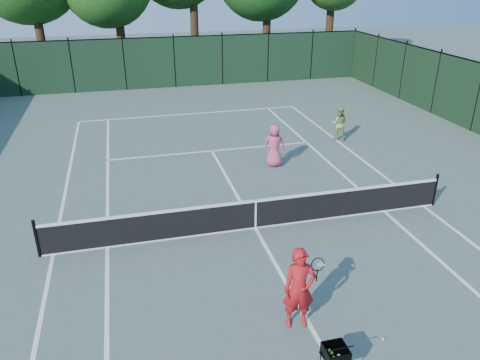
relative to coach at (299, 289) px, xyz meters
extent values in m
plane|color=#4C5D54|center=(0.24, 4.02, -0.91)|extent=(90.00, 90.00, 0.00)
cube|color=white|center=(-5.24, 4.02, -0.91)|extent=(0.10, 23.77, 0.01)
cube|color=white|center=(5.73, 4.02, -0.91)|extent=(0.10, 23.77, 0.01)
cube|color=white|center=(-3.87, 4.02, -0.91)|extent=(0.10, 23.77, 0.01)
cube|color=white|center=(4.36, 4.02, -0.91)|extent=(0.10, 23.77, 0.01)
cube|color=white|center=(0.24, 15.91, -0.91)|extent=(10.97, 0.10, 0.01)
cube|color=white|center=(0.24, 10.42, -0.91)|extent=(8.23, 0.10, 0.01)
cube|color=white|center=(0.24, 4.02, -0.91)|extent=(0.10, 12.80, 0.01)
cube|color=black|center=(0.24, 4.02, -0.45)|extent=(11.60, 0.03, 0.85)
cube|color=white|center=(0.24, 4.02, -0.03)|extent=(11.60, 0.05, 0.07)
cube|color=white|center=(0.24, 4.02, -0.89)|extent=(11.60, 0.05, 0.04)
cube|color=white|center=(0.24, 4.02, -0.45)|extent=(0.05, 0.04, 0.91)
cylinder|color=black|center=(-5.56, 4.02, -0.38)|extent=(0.09, 0.09, 1.06)
cylinder|color=black|center=(6.04, 4.02, -0.38)|extent=(0.09, 0.09, 1.06)
cube|color=black|center=(0.24, 22.02, 0.59)|extent=(24.00, 0.05, 3.00)
cylinder|color=black|center=(-7.76, 26.02, 1.49)|extent=(0.56, 0.56, 4.80)
cylinder|color=black|center=(-2.76, 25.82, 1.24)|extent=(0.56, 0.56, 4.30)
cylinder|color=black|center=(2.24, 26.32, 1.59)|extent=(0.56, 0.56, 5.00)
cylinder|color=black|center=(7.24, 25.62, 1.39)|extent=(0.56, 0.56, 4.60)
cylinder|color=black|center=(12.24, 26.12, 1.29)|extent=(0.56, 0.56, 4.40)
imported|color=red|center=(0.00, 0.00, 0.00)|extent=(0.72, 0.53, 1.82)
cylinder|color=black|center=(0.50, 0.28, 0.04)|extent=(0.03, 0.03, 0.30)
torus|color=black|center=(0.50, 0.28, 0.31)|extent=(0.30, 0.10, 0.30)
imported|color=#C8466F|center=(2.21, 8.32, -0.10)|extent=(0.90, 0.70, 1.62)
imported|color=#83AA55|center=(5.82, 10.45, -0.18)|extent=(0.87, 0.79, 1.46)
cylinder|color=black|center=(0.28, -1.37, -0.63)|extent=(0.02, 0.02, 0.56)
cube|color=black|center=(0.09, -1.56, -0.24)|extent=(0.46, 0.46, 0.23)
sphere|color=#C1EB30|center=(0.09, -1.56, -0.30)|extent=(0.06, 0.06, 0.06)
sphere|color=#C1EB30|center=(0.09, -1.56, -0.30)|extent=(0.06, 0.06, 0.06)
sphere|color=#C1EB30|center=(0.09, -1.56, -0.30)|extent=(0.06, 0.06, 0.06)
sphere|color=#C1EB30|center=(0.09, -1.56, -0.30)|extent=(0.06, 0.06, 0.06)
sphere|color=#C1EB30|center=(0.09, -1.56, -0.30)|extent=(0.06, 0.06, 0.06)
sphere|color=#C1EB30|center=(0.09, -1.56, -0.30)|extent=(0.06, 0.06, 0.06)
sphere|color=#C1EB30|center=(0.09, -1.56, -0.30)|extent=(0.06, 0.06, 0.06)
sphere|color=#C1EB30|center=(0.09, -1.56, -0.30)|extent=(0.06, 0.06, 0.06)
sphere|color=#C1EB30|center=(0.09, -1.56, -0.30)|extent=(0.06, 0.06, 0.06)
sphere|color=#C1EB30|center=(0.09, -1.56, -0.30)|extent=(0.06, 0.06, 0.06)
sphere|color=#C1EB30|center=(0.09, -1.56, -0.30)|extent=(0.06, 0.06, 0.06)
sphere|color=#C1EB30|center=(0.09, -1.56, -0.30)|extent=(0.06, 0.06, 0.06)
sphere|color=#CDD22B|center=(1.50, -0.88, -0.87)|extent=(0.07, 0.07, 0.07)
camera|label=1|loc=(-3.06, -7.14, 5.91)|focal=35.00mm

